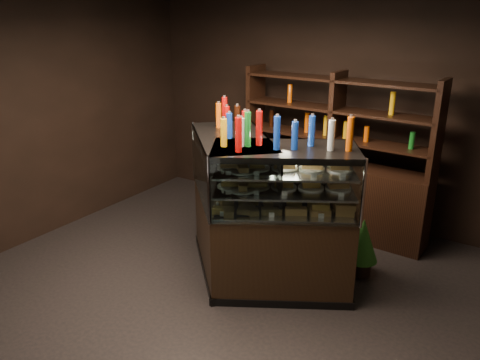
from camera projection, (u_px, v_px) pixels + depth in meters
ground at (207, 291)px, 4.71m from camera, size 5.00×5.00×0.00m
room_shell at (202, 98)px, 4.05m from camera, size 5.02×5.02×3.01m
display_case at (256, 235)px, 4.78m from camera, size 2.12×1.46×1.50m
food_display at (257, 176)px, 4.56m from camera, size 1.74×1.01×0.46m
bottles_top at (258, 127)px, 4.40m from camera, size 1.56×0.87×0.30m
potted_conifer at (363, 239)px, 4.88m from camera, size 0.34×0.34×0.73m
back_shelving at (332, 184)px, 5.89m from camera, size 2.42×0.54×2.00m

